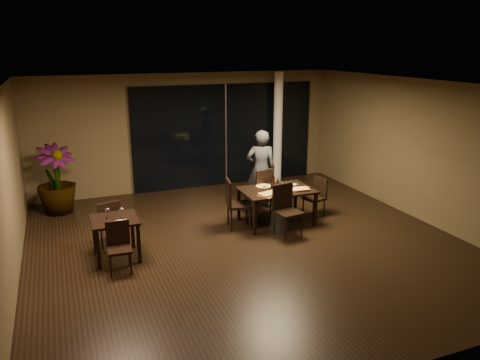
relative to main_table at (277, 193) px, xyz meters
name	(u,v)px	position (x,y,z in m)	size (l,w,h in m)	color
ground	(247,244)	(-1.00, -0.80, -0.68)	(8.00, 8.00, 0.00)	black
wall_back	(188,131)	(-1.00, 3.25, 0.82)	(8.00, 0.10, 3.00)	brown
wall_front	(394,259)	(-1.00, -4.85, 0.82)	(8.00, 0.10, 3.00)	brown
wall_left	(2,193)	(-5.05, -0.80, 0.82)	(0.10, 8.00, 3.00)	brown
wall_right	(422,151)	(3.05, -0.80, 0.82)	(0.10, 8.00, 3.00)	brown
ceiling	(248,84)	(-1.00, -0.80, 2.34)	(8.00, 8.00, 0.04)	silver
window_panel	(225,135)	(0.00, 3.16, 0.67)	(5.00, 0.06, 2.70)	black
column	(278,128)	(1.40, 2.85, 0.82)	(0.24, 0.24, 3.00)	white
main_table	(277,193)	(0.00, 0.00, 0.00)	(1.50, 1.00, 0.75)	black
side_table	(115,225)	(-3.40, -0.50, -0.05)	(0.80, 0.80, 0.75)	black
chair_main_far	(261,189)	(-0.09, 0.62, -0.08)	(0.61, 0.61, 1.06)	black
chair_main_near	(286,207)	(-0.10, -0.63, -0.10)	(0.54, 0.54, 1.03)	black
chair_main_left	(235,201)	(-0.93, 0.07, -0.09)	(0.56, 0.56, 1.04)	black
chair_main_right	(317,195)	(1.03, 0.10, -0.19)	(0.49, 0.49, 0.86)	black
chair_side_far	(108,221)	(-3.46, 0.08, -0.17)	(0.50, 0.50, 0.90)	black
chair_side_near	(119,244)	(-3.41, -1.00, -0.20)	(0.42, 0.42, 0.85)	black
diner	(261,169)	(0.10, 1.06, 0.24)	(0.62, 0.41, 1.83)	#2E3033
potted_plant	(56,179)	(-4.31, 2.40, 0.10)	(0.85, 0.85, 1.56)	#1C4A18
pizza_board_left	(272,194)	(-0.24, -0.26, 0.08)	(0.62, 0.31, 0.01)	#4D2E18
pizza_board_right	(297,190)	(0.36, -0.22, 0.08)	(0.49, 0.25, 0.01)	#4B3118
oblong_pizza_left	(272,193)	(-0.24, -0.26, 0.10)	(0.53, 0.24, 0.02)	maroon
oblong_pizza_right	(297,189)	(0.36, -0.22, 0.10)	(0.47, 0.23, 0.02)	maroon
round_pizza	(264,186)	(-0.18, 0.28, 0.08)	(0.33, 0.33, 0.01)	#AC3913
bottle_a	(272,182)	(-0.08, 0.05, 0.23)	(0.07, 0.07, 0.31)	black
bottle_b	(278,183)	(0.04, 0.05, 0.20)	(0.06, 0.06, 0.25)	black
bottle_c	(273,180)	(-0.03, 0.13, 0.24)	(0.07, 0.07, 0.34)	black
tumbler_left	(264,188)	(-0.27, 0.04, 0.12)	(0.07, 0.07, 0.08)	white
tumbler_right	(283,184)	(0.24, 0.16, 0.12)	(0.08, 0.08, 0.10)	white
napkin_near	(304,188)	(0.58, -0.14, 0.08)	(0.18, 0.10, 0.01)	white
napkin_far	(294,184)	(0.49, 0.17, 0.08)	(0.18, 0.10, 0.01)	white
wine_glass_a	(108,213)	(-3.50, -0.44, 0.17)	(0.08, 0.08, 0.18)	white
wine_glass_b	(122,214)	(-3.28, -0.57, 0.17)	(0.09, 0.09, 0.20)	white
side_napkin	(121,221)	(-3.31, -0.68, 0.08)	(0.18, 0.11, 0.01)	white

